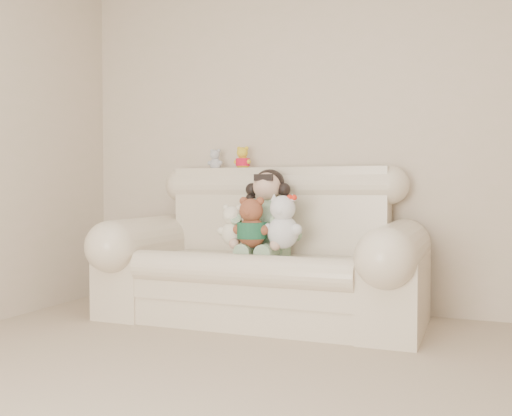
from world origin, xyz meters
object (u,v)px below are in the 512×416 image
object	(u,v)px
sofa	(261,243)
white_cat	(283,216)
seated_child	(267,212)
brown_teddy	(252,218)
cream_teddy	(233,221)

from	to	relation	value
sofa	white_cat	bearing A→B (deg)	-30.82
white_cat	sofa	bearing A→B (deg)	125.31
seated_child	brown_teddy	size ratio (longest dim) A/B	1.57
sofa	seated_child	bearing A→B (deg)	81.24
cream_teddy	sofa	bearing A→B (deg)	39.27
seated_child	brown_teddy	bearing A→B (deg)	-92.38
white_cat	seated_child	bearing A→B (deg)	108.68
cream_teddy	white_cat	bearing A→B (deg)	7.00
brown_teddy	cream_teddy	bearing A→B (deg)	172.02
seated_child	cream_teddy	distance (m)	0.26
white_cat	cream_teddy	size ratio (longest dim) A/B	1.27
white_cat	brown_teddy	bearing A→B (deg)	164.28
seated_child	brown_teddy	world-z (taller)	seated_child
sofa	white_cat	xyz separation A→B (m)	(0.19, -0.11, 0.19)
brown_teddy	white_cat	size ratio (longest dim) A/B	0.94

